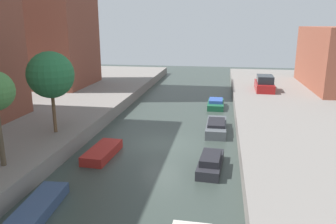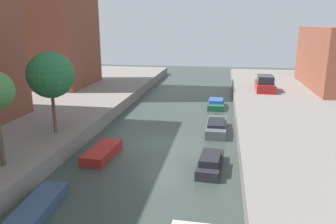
# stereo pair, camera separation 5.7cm
# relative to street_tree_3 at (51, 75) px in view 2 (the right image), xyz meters

# --- Properties ---
(ground_plane) EXTENTS (84.00, 84.00, 0.00)m
(ground_plane) POSITION_rel_street_tree_3_xyz_m (6.67, 1.46, -4.71)
(ground_plane) COLOR #333D38
(street_tree_3) EXTENTS (2.90, 2.90, 5.17)m
(street_tree_3) POSITION_rel_street_tree_3_xyz_m (0.00, 0.00, 0.00)
(street_tree_3) COLOR brown
(street_tree_3) RESTS_ON quay_left
(parked_car) EXTENTS (1.91, 4.52, 1.60)m
(parked_car) POSITION_rel_street_tree_3_xyz_m (14.87, 16.47, -3.05)
(parked_car) COLOR maroon
(parked_car) RESTS_ON quay_right
(moored_boat_left_2) EXTENTS (1.54, 4.61, 0.50)m
(moored_boat_left_2) POSITION_rel_street_tree_3_xyz_m (3.05, -7.88, -4.46)
(moored_boat_left_2) COLOR #33476B
(moored_boat_left_2) RESTS_ON ground_plane
(moored_boat_left_3) EXTENTS (1.52, 3.53, 0.55)m
(moored_boat_left_3) POSITION_rel_street_tree_3_xyz_m (3.53, -1.13, -4.43)
(moored_boat_left_3) COLOR maroon
(moored_boat_left_3) RESTS_ON ground_plane
(moored_boat_right_2) EXTENTS (1.45, 3.61, 0.91)m
(moored_boat_right_2) POSITION_rel_street_tree_3_xyz_m (10.06, -1.88, -4.33)
(moored_boat_right_2) COLOR #232328
(moored_boat_right_2) RESTS_ON ground_plane
(moored_boat_right_3) EXTENTS (1.46, 4.25, 0.88)m
(moored_boat_right_3) POSITION_rel_street_tree_3_xyz_m (10.21, 4.78, -4.32)
(moored_boat_right_3) COLOR #4C5156
(moored_boat_right_3) RESTS_ON ground_plane
(moored_boat_right_4) EXTENTS (1.50, 3.35, 0.81)m
(moored_boat_right_4) POSITION_rel_street_tree_3_xyz_m (9.99, 12.22, -4.36)
(moored_boat_right_4) COLOR #195638
(moored_boat_right_4) RESTS_ON ground_plane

